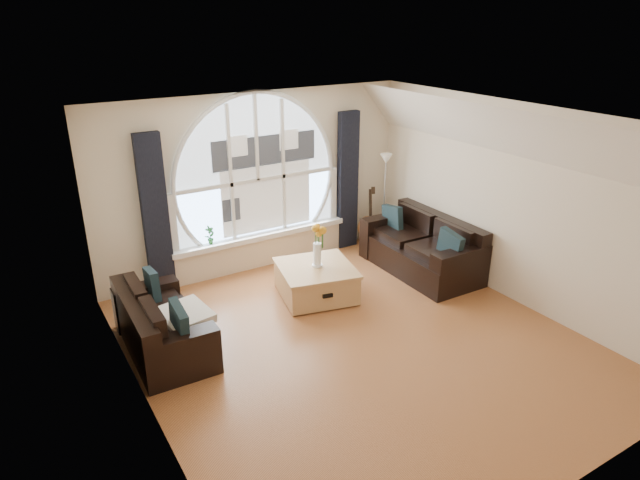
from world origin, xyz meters
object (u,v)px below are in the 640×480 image
Objects in this scene: floor_lamp at (384,201)px; potted_plant at (210,235)px; sofa_right at (421,247)px; coffee_chest at (316,280)px; sofa_left at (163,320)px; vase_flowers at (317,240)px; guitar at (368,215)px.

floor_lamp is 5.60× the size of potted_plant.
floor_lamp is at bearing 83.73° from sofa_right.
potted_plant reaches higher than coffee_chest.
potted_plant is at bearing 174.05° from floor_lamp.
sofa_left is 2.31m from vase_flowers.
coffee_chest is 1.45× the size of vase_flowers.
sofa_left is 1.54× the size of guitar.
vase_flowers is at bearing 176.85° from sofa_right.
floor_lamp reaches higher than sofa_right.
sofa_right reaches higher than sofa_left.
sofa_left is 4.38m from floor_lamp.
potted_plant is (1.21, 1.53, 0.29)m from sofa_left.
floor_lamp reaches higher than potted_plant.
vase_flowers is (0.02, 0.01, 0.60)m from coffee_chest.
coffee_chest is 2.13m from guitar.
sofa_left is 2.33× the size of vase_flowers.
coffee_chest is at bearing 6.58° from sofa_left.
potted_plant is at bearing 154.00° from sofa_right.
sofa_right is 3.20m from potted_plant.
potted_plant is (-2.99, 0.31, -0.11)m from floor_lamp.
floor_lamp is (4.19, 1.22, 0.40)m from sofa_left.
guitar is (1.76, 1.17, 0.28)m from coffee_chest.
floor_lamp is at bearing 17.55° from sofa_left.
sofa_right is 1.22m from floor_lamp.
vase_flowers is 1.70m from potted_plant.
potted_plant reaches higher than sofa_left.
sofa_right reaches higher than coffee_chest.
coffee_chest is 3.55× the size of potted_plant.
vase_flowers is at bearing -51.42° from potted_plant.
sofa_left is 4.22m from guitar.
vase_flowers is 0.44× the size of floor_lamp.
guitar is (-0.06, 1.30, 0.13)m from sofa_right.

